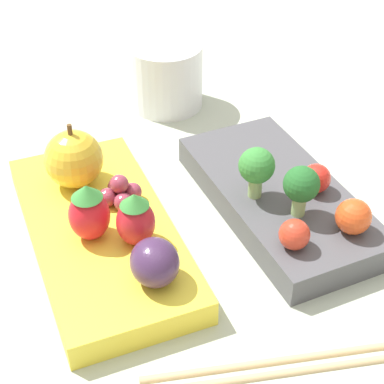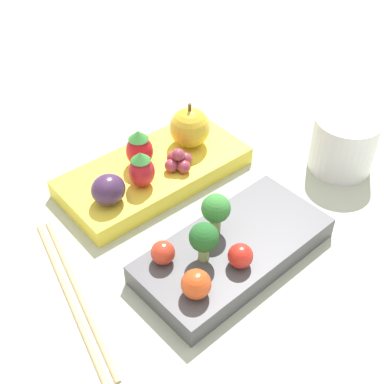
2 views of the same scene
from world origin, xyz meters
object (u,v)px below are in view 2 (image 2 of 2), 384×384
(broccoli_floret_1, at_px, (216,210))
(grape_cluster, at_px, (178,161))
(bento_box_fruit, at_px, (157,171))
(cherry_tomato_2, at_px, (240,256))
(broccoli_floret_0, at_px, (204,238))
(chopsticks_pair, at_px, (73,293))
(plum, at_px, (108,189))
(cherry_tomato_0, at_px, (196,284))
(apple, at_px, (190,128))
(strawberry_0, at_px, (139,149))
(drinking_cup, at_px, (343,144))
(bento_box_savoury, at_px, (234,250))
(strawberry_1, at_px, (141,170))
(cherry_tomato_1, at_px, (163,253))

(broccoli_floret_1, distance_m, grape_cluster, 0.11)
(bento_box_fruit, height_order, cherry_tomato_2, cherry_tomato_2)
(broccoli_floret_0, bearing_deg, chopsticks_pair, -26.00)
(plum, height_order, grape_cluster, plum)
(bento_box_fruit, relative_size, broccoli_floret_0, 5.19)
(cherry_tomato_0, xyz_separation_m, plum, (-0.00, -0.16, 0.00))
(apple, height_order, strawberry_0, apple)
(bento_box_fruit, xyz_separation_m, cherry_tomato_0, (0.08, 0.18, 0.03))
(strawberry_0, bearing_deg, drinking_cup, 148.52)
(cherry_tomato_2, xyz_separation_m, drinking_cup, (-0.22, -0.06, -0.00))
(cherry_tomato_2, bearing_deg, cherry_tomato_0, 2.27)
(bento_box_savoury, xyz_separation_m, grape_cluster, (-0.03, -0.13, 0.02))
(grape_cluster, relative_size, chopsticks_pair, 0.17)
(broccoli_floret_0, distance_m, cherry_tomato_2, 0.04)
(strawberry_0, relative_size, strawberry_1, 1.07)
(cherry_tomato_1, distance_m, strawberry_0, 0.15)
(cherry_tomato_2, distance_m, grape_cluster, 0.16)
(strawberry_0, xyz_separation_m, grape_cluster, (-0.03, 0.03, -0.01))
(cherry_tomato_0, bearing_deg, bento_box_savoury, -158.66)
(plum, bearing_deg, broccoli_floret_0, 102.94)
(cherry_tomato_2, distance_m, strawberry_0, 0.19)
(grape_cluster, bearing_deg, strawberry_1, -0.41)
(strawberry_1, xyz_separation_m, grape_cluster, (-0.05, 0.00, -0.01))
(bento_box_savoury, height_order, strawberry_0, strawberry_0)
(cherry_tomato_1, distance_m, chopsticks_pair, 0.10)
(strawberry_0, bearing_deg, apple, 177.58)
(strawberry_1, xyz_separation_m, drinking_cup, (-0.23, 0.10, -0.01))
(cherry_tomato_2, bearing_deg, chopsticks_pair, -31.13)
(strawberry_1, height_order, chopsticks_pair, strawberry_1)
(strawberry_0, distance_m, chopsticks_pair, 0.19)
(cherry_tomato_1, bearing_deg, plum, -91.99)
(apple, bearing_deg, bento_box_savoury, 67.66)
(cherry_tomato_1, distance_m, grape_cluster, 0.15)
(cherry_tomato_0, distance_m, plum, 0.16)
(cherry_tomato_1, relative_size, drinking_cup, 0.31)
(cherry_tomato_0, distance_m, cherry_tomato_2, 0.05)
(broccoli_floret_0, height_order, apple, apple)
(grape_cluster, bearing_deg, cherry_tomato_0, 58.58)
(plum, distance_m, grape_cluster, 0.09)
(plum, bearing_deg, bento_box_fruit, -163.37)
(broccoli_floret_0, xyz_separation_m, cherry_tomato_2, (-0.02, 0.03, -0.02))
(broccoli_floret_1, distance_m, strawberry_0, 0.14)
(cherry_tomato_2, xyz_separation_m, chopsticks_pair, (0.14, -0.08, -0.03))
(broccoli_floret_0, relative_size, drinking_cup, 0.57)
(cherry_tomato_1, height_order, plum, plum)
(broccoli_floret_1, height_order, strawberry_1, broccoli_floret_1)
(cherry_tomato_2, height_order, plum, plum)
(cherry_tomato_0, height_order, apple, apple)
(plum, bearing_deg, strawberry_1, -178.30)
(cherry_tomato_2, bearing_deg, apple, -113.48)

